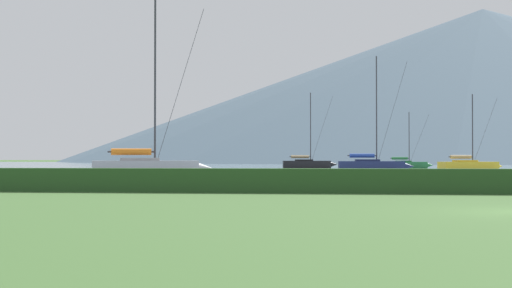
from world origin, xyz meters
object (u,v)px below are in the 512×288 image
Objects in this scene: sailboat_slip_6 at (469,165)px; sailboat_slip_1 at (372,165)px; sailboat_slip_2 at (406,164)px; sailboat_slip_0 at (307,164)px; sailboat_slip_3 at (148,167)px.

sailboat_slip_1 is at bearing -172.90° from sailboat_slip_6.
sailboat_slip_0 is at bearing 175.69° from sailboat_slip_2.
sailboat_slip_3 reaches higher than sailboat_slip_1.
sailboat_slip_0 is at bearing 104.30° from sailboat_slip_1.
sailboat_slip_3 is at bearing -149.79° from sailboat_slip_6.
sailboat_slip_1 reaches higher than sailboat_slip_6.
sailboat_slip_0 is 27.01m from sailboat_slip_1.
sailboat_slip_1 is 1.59× the size of sailboat_slip_2.
sailboat_slip_3 reaches higher than sailboat_slip_6.
sailboat_slip_1 is 1.44× the size of sailboat_slip_6.
sailboat_slip_2 is at bearing 87.34° from sailboat_slip_6.
sailboat_slip_3 is 1.57× the size of sailboat_slip_6.
sailboat_slip_1 is 32.71m from sailboat_slip_3.
sailboat_slip_1 is at bearing -79.57° from sailboat_slip_0.
sailboat_slip_3 is at bearing -126.99° from sailboat_slip_1.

